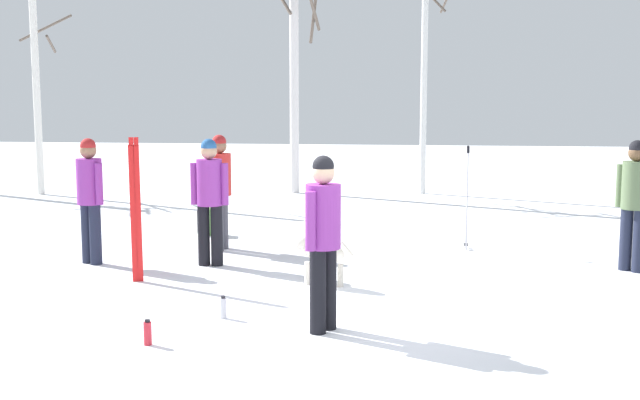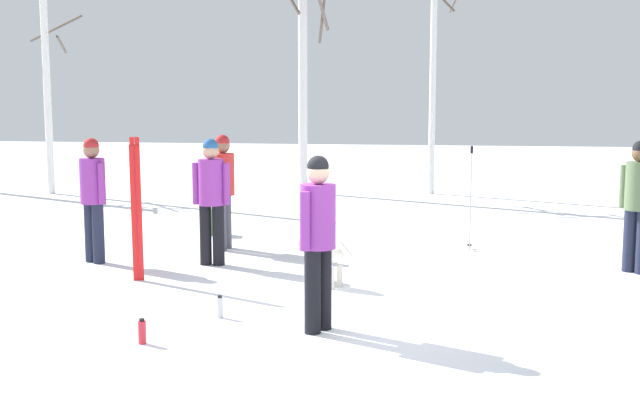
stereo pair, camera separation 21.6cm
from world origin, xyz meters
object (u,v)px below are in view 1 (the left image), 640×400
object	(u,v)px
ski_poles_0	(467,195)
person_1	(220,184)
ski_pair_planted_0	(136,211)
birch_tree_1	(36,65)
water_bottle_1	(148,333)
backpack_1	(206,222)
person_2	(90,192)
birch_tree_2	(295,52)
person_0	(210,194)
person_4	(635,197)
dog	(321,254)
birch_tree_3	(425,30)
water_bottle_0	(223,308)
person_3	(323,232)

from	to	relation	value
ski_poles_0	person_1	bearing A→B (deg)	-171.95
ski_pair_planted_0	birch_tree_1	bearing A→B (deg)	123.35
ski_poles_0	birch_tree_1	xyz separation A→B (m)	(-9.52, 5.53, 2.18)
person_1	water_bottle_1	size ratio (longest dim) A/B	7.17
ski_pair_planted_0	backpack_1	size ratio (longest dim) A/B	4.05
person_2	ski_pair_planted_0	world-z (taller)	ski_pair_planted_0
birch_tree_1	birch_tree_2	size ratio (longest dim) A/B	0.98
person_1	water_bottle_1	xyz separation A→B (m)	(0.50, -4.54, -0.87)
person_0	backpack_1	world-z (taller)	person_0
person_1	birch_tree_1	distance (m)	8.68
person_4	dog	size ratio (longest dim) A/B	2.17
backpack_1	birch_tree_3	xyz separation A→B (m)	(3.54, 6.15, 3.59)
person_4	dog	xyz separation A→B (m)	(-3.93, -1.30, -0.59)
person_1	birch_tree_1	world-z (taller)	birch_tree_1
ski_poles_0	birch_tree_3	xyz separation A→B (m)	(-0.66, 6.86, 2.99)
person_4	water_bottle_0	bearing A→B (deg)	-148.82
ski_pair_planted_0	water_bottle_0	size ratio (longest dim) A/B	7.57
water_bottle_1	birch_tree_2	size ratio (longest dim) A/B	0.04
person_0	birch_tree_2	xyz separation A→B (m)	(-0.18, 8.20, 2.32)
person_3	birch_tree_2	world-z (taller)	birch_tree_2
person_0	person_2	xyz separation A→B (m)	(-1.64, -0.09, 0.00)
person_1	person_2	size ratio (longest dim) A/B	1.00
person_3	water_bottle_1	world-z (taller)	person_3
person_2	backpack_1	distance (m)	2.70
water_bottle_0	person_2	bearing A→B (deg)	135.76
ski_poles_0	birch_tree_1	world-z (taller)	birch_tree_1
person_2	ski_poles_0	bearing A→B (deg)	18.41
person_2	birch_tree_3	xyz separation A→B (m)	(4.47, 8.57, 2.83)
backpack_1	water_bottle_0	size ratio (longest dim) A/B	1.87
ski_poles_0	water_bottle_1	size ratio (longest dim) A/B	6.46
birch_tree_2	birch_tree_3	xyz separation A→B (m)	(3.01, 0.27, 0.51)
water_bottle_0	birch_tree_1	distance (m)	12.17
dog	backpack_1	distance (m)	4.01
dog	water_bottle_0	distance (m)	1.78
person_3	dog	world-z (taller)	person_3
ski_poles_0	birch_tree_2	xyz separation A→B (m)	(-3.67, 6.59, 2.48)
dog	birch_tree_3	size ratio (longest dim) A/B	0.11
person_0	birch_tree_3	xyz separation A→B (m)	(2.83, 8.48, 2.83)
person_1	ski_pair_planted_0	world-z (taller)	ski_pair_planted_0
person_0	backpack_1	size ratio (longest dim) A/B	3.90
person_4	ski_pair_planted_0	world-z (taller)	ski_pair_planted_0
person_4	birch_tree_2	world-z (taller)	birch_tree_2
person_2	person_3	size ratio (longest dim) A/B	1.00
person_1	water_bottle_0	world-z (taller)	person_1
backpack_1	person_3	bearing A→B (deg)	-63.01
person_2	person_3	distance (m)	4.45
person_1	backpack_1	xyz separation A→B (m)	(-0.57, 1.22, -0.77)
birch_tree_2	birch_tree_3	size ratio (longest dim) A/B	0.84
ski_pair_planted_0	person_4	bearing A→B (deg)	12.84
water_bottle_1	person_0	bearing A→B (deg)	95.80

